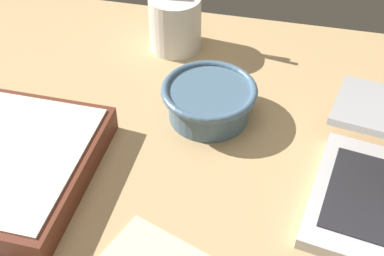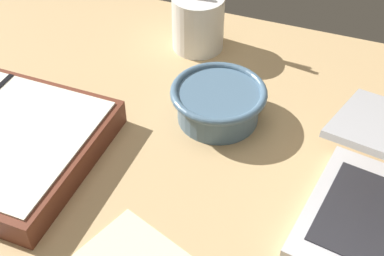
# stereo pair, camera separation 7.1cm
# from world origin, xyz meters

# --- Properties ---
(desk_top) EXTENTS (1.40, 1.00, 0.02)m
(desk_top) POSITION_xyz_m (0.00, 0.00, 0.01)
(desk_top) COLOR tan
(desk_top) RESTS_ON ground
(bowl) EXTENTS (0.15, 0.15, 0.06)m
(bowl) POSITION_xyz_m (0.02, 0.20, 0.05)
(bowl) COLOR slate
(bowl) RESTS_ON desk_top
(pen_cup) EXTENTS (0.09, 0.09, 0.17)m
(pen_cup) POSITION_xyz_m (-0.08, 0.37, 0.07)
(pen_cup) COLOR white
(pen_cup) RESTS_ON desk_top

